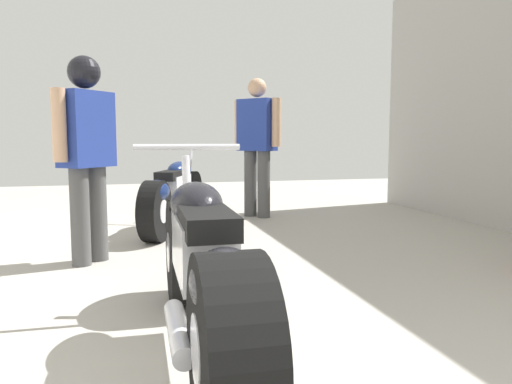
% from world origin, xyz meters
% --- Properties ---
extents(ground_plane, '(15.55, 15.55, 0.00)m').
position_xyz_m(ground_plane, '(0.00, 3.24, 0.00)').
color(ground_plane, '#A8A399').
extents(motorcycle_maroon_cruiser, '(0.60, 2.04, 0.95)m').
position_xyz_m(motorcycle_maroon_cruiser, '(-0.45, 2.13, 0.39)').
color(motorcycle_maroon_cruiser, black).
rests_on(motorcycle_maroon_cruiser, ground_plane).
extents(motorcycle_black_naked, '(0.92, 1.86, 0.90)m').
position_xyz_m(motorcycle_black_naked, '(-0.31, 5.28, 0.38)').
color(motorcycle_black_naked, black).
rests_on(motorcycle_black_naked, ground_plane).
extents(mechanic_in_blue, '(0.52, 0.60, 1.72)m').
position_xyz_m(mechanic_in_blue, '(0.79, 5.95, 0.97)').
color(mechanic_in_blue, '#4C4C4C').
rests_on(mechanic_in_blue, ground_plane).
extents(mechanic_with_helmet, '(0.48, 0.55, 1.61)m').
position_xyz_m(mechanic_with_helmet, '(-1.08, 4.02, 0.97)').
color(mechanic_with_helmet, '#4C4C4C').
rests_on(mechanic_with_helmet, ground_plane).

